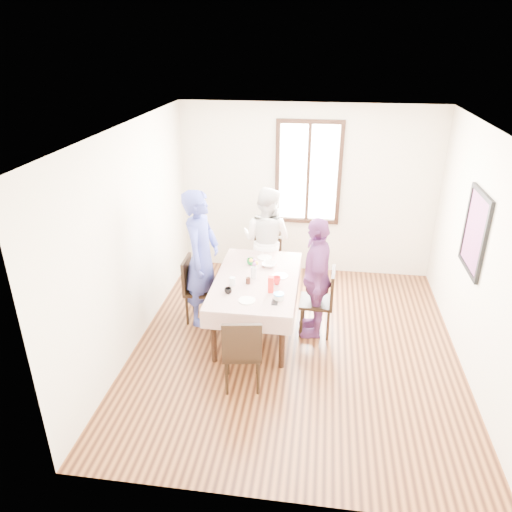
% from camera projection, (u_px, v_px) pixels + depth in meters
% --- Properties ---
extents(ground, '(4.50, 4.50, 0.00)m').
position_uv_depth(ground, '(295.00, 346.00, 6.09)').
color(ground, black).
rests_on(ground, ground).
extents(back_wall, '(4.00, 0.00, 4.00)m').
position_uv_depth(back_wall, '(307.00, 191.00, 7.54)').
color(back_wall, beige).
rests_on(back_wall, ground).
extents(right_wall, '(0.00, 4.50, 4.50)m').
position_uv_depth(right_wall, '(481.00, 259.00, 5.27)').
color(right_wall, beige).
rests_on(right_wall, ground).
extents(window_frame, '(1.02, 0.06, 1.62)m').
position_uv_depth(window_frame, '(308.00, 173.00, 7.40)').
color(window_frame, black).
rests_on(window_frame, back_wall).
extents(window_pane, '(0.90, 0.02, 1.50)m').
position_uv_depth(window_pane, '(308.00, 173.00, 7.41)').
color(window_pane, white).
rests_on(window_pane, back_wall).
extents(art_poster, '(0.04, 0.76, 0.96)m').
position_uv_depth(art_poster, '(475.00, 232.00, 5.45)').
color(art_poster, red).
rests_on(art_poster, right_wall).
extents(dining_table, '(0.93, 1.64, 0.75)m').
position_uv_depth(dining_table, '(257.00, 305.00, 6.29)').
color(dining_table, black).
rests_on(dining_table, ground).
extents(tablecloth, '(1.05, 1.76, 0.01)m').
position_uv_depth(tablecloth, '(257.00, 279.00, 6.13)').
color(tablecloth, '#4F100A').
rests_on(tablecloth, dining_table).
extents(chair_left, '(0.43, 0.43, 0.91)m').
position_uv_depth(chair_left, '(202.00, 290.00, 6.49)').
color(chair_left, black).
rests_on(chair_left, ground).
extents(chair_right, '(0.43, 0.43, 0.91)m').
position_uv_depth(chair_right, '(316.00, 302.00, 6.20)').
color(chair_right, black).
rests_on(chair_right, ground).
extents(chair_far, '(0.44, 0.44, 0.91)m').
position_uv_depth(chair_far, '(267.00, 262.00, 7.26)').
color(chair_far, black).
rests_on(chair_far, ground).
extents(chair_near, '(0.48, 0.48, 0.91)m').
position_uv_depth(chair_near, '(242.00, 350.00, 5.24)').
color(chair_near, black).
rests_on(chair_near, ground).
extents(person_left, '(0.52, 0.72, 1.85)m').
position_uv_depth(person_left, '(201.00, 258.00, 6.29)').
color(person_left, '#3A4299').
rests_on(person_left, ground).
extents(person_far, '(0.96, 0.86, 1.63)m').
position_uv_depth(person_far, '(267.00, 241.00, 7.09)').
color(person_far, white).
rests_on(person_far, ground).
extents(person_right, '(0.42, 0.95, 1.61)m').
position_uv_depth(person_right, '(316.00, 278.00, 6.06)').
color(person_right, '#703470').
rests_on(person_right, ground).
extents(mug_black, '(0.11, 0.11, 0.07)m').
position_uv_depth(mug_black, '(228.00, 291.00, 5.76)').
color(mug_black, black).
rests_on(mug_black, tablecloth).
extents(mug_flag, '(0.15, 0.15, 0.10)m').
position_uv_depth(mug_flag, '(277.00, 280.00, 5.97)').
color(mug_flag, red).
rests_on(mug_flag, tablecloth).
extents(mug_green, '(0.14, 0.14, 0.08)m').
position_uv_depth(mug_green, '(251.00, 262.00, 6.48)').
color(mug_green, '#0C7226').
rests_on(mug_green, tablecloth).
extents(serving_bowl, '(0.20, 0.20, 0.05)m').
position_uv_depth(serving_bowl, '(269.00, 265.00, 6.44)').
color(serving_bowl, white).
rests_on(serving_bowl, tablecloth).
extents(juice_carton, '(0.07, 0.07, 0.21)m').
position_uv_depth(juice_carton, '(271.00, 285.00, 5.75)').
color(juice_carton, red).
rests_on(juice_carton, tablecloth).
extents(butter_tub, '(0.13, 0.13, 0.06)m').
position_uv_depth(butter_tub, '(279.00, 297.00, 5.63)').
color(butter_tub, white).
rests_on(butter_tub, tablecloth).
extents(jam_jar, '(0.06, 0.06, 0.08)m').
position_uv_depth(jam_jar, '(248.00, 281.00, 5.98)').
color(jam_jar, black).
rests_on(jam_jar, tablecloth).
extents(drinking_glass, '(0.07, 0.07, 0.11)m').
position_uv_depth(drinking_glass, '(232.00, 281.00, 5.94)').
color(drinking_glass, silver).
rests_on(drinking_glass, tablecloth).
extents(smartphone, '(0.07, 0.15, 0.01)m').
position_uv_depth(smartphone, '(275.00, 302.00, 5.58)').
color(smartphone, black).
rests_on(smartphone, tablecloth).
extents(flower_vase, '(0.07, 0.07, 0.15)m').
position_uv_depth(flower_vase, '(254.00, 273.00, 6.11)').
color(flower_vase, silver).
rests_on(flower_vase, tablecloth).
extents(plate_right, '(0.20, 0.20, 0.01)m').
position_uv_depth(plate_right, '(280.00, 276.00, 6.17)').
color(plate_right, white).
rests_on(plate_right, tablecloth).
extents(plate_far, '(0.20, 0.20, 0.01)m').
position_uv_depth(plate_far, '(265.00, 257.00, 6.68)').
color(plate_far, white).
rests_on(plate_far, tablecloth).
extents(plate_near, '(0.20, 0.20, 0.01)m').
position_uv_depth(plate_near, '(247.00, 300.00, 5.60)').
color(plate_near, white).
rests_on(plate_near, tablecloth).
extents(butter_lid, '(0.12, 0.12, 0.01)m').
position_uv_depth(butter_lid, '(279.00, 294.00, 5.62)').
color(butter_lid, blue).
rests_on(butter_lid, butter_tub).
extents(flower_bunch, '(0.09, 0.09, 0.10)m').
position_uv_depth(flower_bunch, '(254.00, 264.00, 6.06)').
color(flower_bunch, yellow).
rests_on(flower_bunch, flower_vase).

